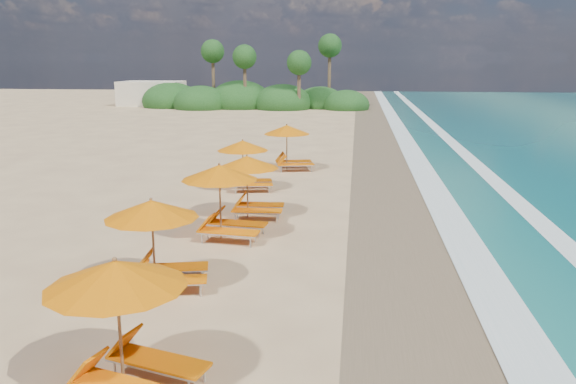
% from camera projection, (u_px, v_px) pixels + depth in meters
% --- Properties ---
extents(ground, '(160.00, 160.00, 0.00)m').
position_uv_depth(ground, '(288.00, 227.00, 19.04)').
color(ground, tan).
rests_on(ground, ground).
extents(wet_sand, '(4.00, 160.00, 0.01)m').
position_uv_depth(wet_sand, '(410.00, 231.00, 18.58)').
color(wet_sand, '#7B6549').
rests_on(wet_sand, ground).
extents(surf_foam, '(4.00, 160.00, 0.01)m').
position_uv_depth(surf_foam, '(496.00, 233.00, 18.26)').
color(surf_foam, white).
rests_on(surf_foam, ground).
extents(station_0, '(2.96, 2.88, 2.37)m').
position_uv_depth(station_0, '(128.00, 318.00, 9.38)').
color(station_0, olive).
rests_on(station_0, ground).
extents(station_1, '(2.79, 2.68, 2.28)m').
position_uv_depth(station_1, '(160.00, 238.00, 13.74)').
color(station_1, olive).
rests_on(station_1, ground).
extents(station_2, '(2.75, 2.60, 2.39)m').
position_uv_depth(station_2, '(226.00, 197.00, 17.56)').
color(station_2, olive).
rests_on(station_2, ground).
extents(station_3, '(2.48, 2.31, 2.24)m').
position_uv_depth(station_3, '(252.00, 182.00, 19.99)').
color(station_3, olive).
rests_on(station_3, ground).
extents(station_4, '(2.65, 2.54, 2.20)m').
position_uv_depth(station_4, '(247.00, 162.00, 24.04)').
color(station_4, olive).
rests_on(station_4, ground).
extents(station_5, '(2.86, 2.76, 2.32)m').
position_uv_depth(station_5, '(290.00, 144.00, 28.47)').
color(station_5, olive).
rests_on(station_5, ground).
extents(treeline, '(25.80, 8.80, 9.74)m').
position_uv_depth(treeline, '(248.00, 99.00, 63.96)').
color(treeline, '#163D14').
rests_on(treeline, ground).
extents(beach_building, '(7.00, 5.00, 2.80)m').
position_uv_depth(beach_building, '(152.00, 93.00, 67.68)').
color(beach_building, beige).
rests_on(beach_building, ground).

